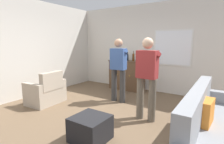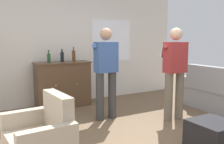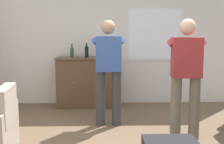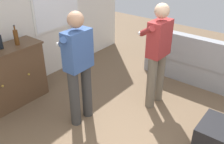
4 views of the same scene
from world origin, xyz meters
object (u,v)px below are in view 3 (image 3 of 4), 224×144
(bottle_wine_green, at_px, (99,51))
(bottle_spirits_clear, at_px, (72,52))
(sideboard_cabinet, at_px, (87,82))
(bottle_liquor_amber, at_px, (87,52))
(person_standing_left, at_px, (108,67))
(person_standing_right, at_px, (186,73))

(bottle_wine_green, bearing_deg, bottle_spirits_clear, 173.24)
(sideboard_cabinet, bearing_deg, bottle_wine_green, -7.20)
(bottle_liquor_amber, relative_size, person_standing_left, 0.17)
(bottle_wine_green, xyz_separation_m, person_standing_right, (1.23, -1.83, -0.17))
(person_standing_left, bearing_deg, bottle_liquor_amber, 108.21)
(bottle_spirits_clear, bearing_deg, bottle_liquor_amber, -1.71)
(person_standing_right, bearing_deg, bottle_spirits_clear, 132.84)
(person_standing_left, distance_m, person_standing_right, 1.25)
(bottle_wine_green, bearing_deg, bottle_liquor_amber, 167.43)
(sideboard_cabinet, distance_m, bottle_wine_green, 0.67)
(bottle_wine_green, xyz_separation_m, bottle_spirits_clear, (-0.53, 0.06, -0.02))
(sideboard_cabinet, bearing_deg, person_standing_right, -51.66)
(bottle_liquor_amber, relative_size, bottle_spirits_clear, 1.05)
(bottle_wine_green, distance_m, bottle_liquor_amber, 0.25)
(bottle_liquor_amber, relative_size, person_standing_right, 0.17)
(bottle_wine_green, xyz_separation_m, bottle_liquor_amber, (-0.25, 0.05, -0.01))
(bottle_liquor_amber, bearing_deg, person_standing_left, -71.79)
(sideboard_cabinet, relative_size, bottle_spirits_clear, 4.54)
(bottle_spirits_clear, height_order, person_standing_right, person_standing_right)
(bottle_liquor_amber, xyz_separation_m, bottle_spirits_clear, (-0.29, 0.01, -0.01))
(bottle_spirits_clear, bearing_deg, person_standing_left, -60.81)
(bottle_spirits_clear, bearing_deg, sideboard_cabinet, -6.37)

